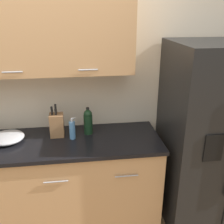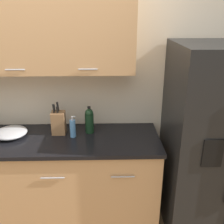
{
  "view_description": "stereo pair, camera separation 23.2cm",
  "coord_description": "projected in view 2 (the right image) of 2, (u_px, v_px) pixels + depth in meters",
  "views": [
    {
      "loc": [
        0.42,
        -1.22,
        2.01
      ],
      "look_at": [
        0.71,
        0.92,
        1.15
      ],
      "focal_mm": 42.0,
      "sensor_mm": 36.0,
      "label": 1
    },
    {
      "loc": [
        0.66,
        -1.24,
        2.01
      ],
      "look_at": [
        0.71,
        0.92,
        1.15
      ],
      "focal_mm": 42.0,
      "sensor_mm": 36.0,
      "label": 2
    }
  ],
  "objects": [
    {
      "name": "soap_dispenser",
      "position": [
        73.0,
        128.0,
        2.4
      ],
      "size": [
        0.06,
        0.05,
        0.21
      ],
      "color": "#4C7FB2",
      "rests_on": "counter_unit"
    },
    {
      "name": "refrigerator",
      "position": [
        218.0,
        141.0,
        2.4
      ],
      "size": [
        0.92,
        0.75,
        1.75
      ],
      "color": "black",
      "rests_on": "ground_plane"
    },
    {
      "name": "wall_back",
      "position": [
        32.0,
        69.0,
        2.45
      ],
      "size": [
        10.0,
        0.39,
        2.6
      ],
      "color": "beige",
      "rests_on": "ground_plane"
    },
    {
      "name": "knife_block",
      "position": [
        59.0,
        122.0,
        2.45
      ],
      "size": [
        0.12,
        0.12,
        0.31
      ],
      "color": "olive",
      "rests_on": "counter_unit"
    },
    {
      "name": "mixing_bowl",
      "position": [
        11.0,
        133.0,
        2.42
      ],
      "size": [
        0.29,
        0.29,
        0.08
      ],
      "color": "#A3A3A5",
      "rests_on": "counter_unit"
    },
    {
      "name": "wine_bottle",
      "position": [
        89.0,
        120.0,
        2.47
      ],
      "size": [
        0.08,
        0.08,
        0.26
      ],
      "color": "black",
      "rests_on": "counter_unit"
    },
    {
      "name": "counter_unit",
      "position": [
        31.0,
        178.0,
        2.56
      ],
      "size": [
        2.47,
        0.64,
        0.9
      ],
      "color": "black",
      "rests_on": "ground_plane"
    }
  ]
}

